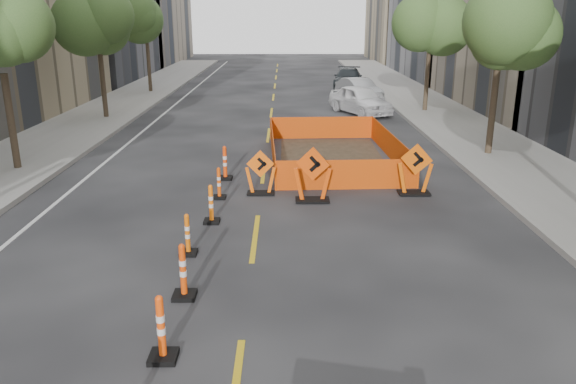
{
  "coord_description": "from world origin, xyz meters",
  "views": [
    {
      "loc": [
        0.71,
        -8.57,
        5.13
      ],
      "look_at": [
        0.79,
        4.13,
        1.1
      ],
      "focal_mm": 35.0,
      "sensor_mm": 36.0,
      "label": 1
    }
  ],
  "objects_px": {
    "channelizer_2": "(161,328)",
    "chevron_sign_right": "(416,169)",
    "chevron_sign_center": "(313,174)",
    "parked_car_mid": "(359,90)",
    "channelizer_7": "(225,163)",
    "channelizer_3": "(183,271)",
    "parked_car_far": "(348,78)",
    "chevron_sign_left": "(261,172)",
    "parked_car_near": "(360,100)",
    "channelizer_5": "(211,204)",
    "channelizer_6": "(219,183)",
    "channelizer_4": "(187,234)"
  },
  "relations": [
    {
      "from": "channelizer_2",
      "to": "channelizer_4",
      "type": "relative_size",
      "value": 1.15
    },
    {
      "from": "channelizer_3",
      "to": "channelizer_7",
      "type": "distance_m",
      "value": 8.01
    },
    {
      "from": "chevron_sign_center",
      "to": "parked_car_mid",
      "type": "height_order",
      "value": "chevron_sign_center"
    },
    {
      "from": "channelizer_5",
      "to": "chevron_sign_left",
      "type": "relative_size",
      "value": 0.75
    },
    {
      "from": "channelizer_4",
      "to": "chevron_sign_left",
      "type": "xyz_separation_m",
      "value": [
        1.44,
        4.4,
        0.2
      ]
    },
    {
      "from": "channelizer_2",
      "to": "parked_car_far",
      "type": "height_order",
      "value": "parked_car_far"
    },
    {
      "from": "channelizer_4",
      "to": "channelizer_7",
      "type": "xyz_separation_m",
      "value": [
        0.23,
        6.01,
        0.07
      ]
    },
    {
      "from": "parked_car_mid",
      "to": "channelizer_6",
      "type": "bearing_deg",
      "value": -128.05
    },
    {
      "from": "channelizer_4",
      "to": "chevron_sign_center",
      "type": "height_order",
      "value": "chevron_sign_center"
    },
    {
      "from": "channelizer_3",
      "to": "parked_car_far",
      "type": "distance_m",
      "value": 32.27
    },
    {
      "from": "channelizer_4",
      "to": "parked_car_near",
      "type": "xyz_separation_m",
      "value": [
        6.23,
        18.62,
        0.27
      ]
    },
    {
      "from": "channelizer_6",
      "to": "channelizer_7",
      "type": "relative_size",
      "value": 0.84
    },
    {
      "from": "channelizer_6",
      "to": "parked_car_near",
      "type": "xyz_separation_m",
      "value": [
        5.98,
        14.62,
        0.28
      ]
    },
    {
      "from": "parked_car_near",
      "to": "chevron_sign_center",
      "type": "bearing_deg",
      "value": -126.84
    },
    {
      "from": "channelizer_4",
      "to": "channelizer_5",
      "type": "distance_m",
      "value": 2.02
    },
    {
      "from": "channelizer_7",
      "to": "channelizer_3",
      "type": "bearing_deg",
      "value": -89.83
    },
    {
      "from": "channelizer_7",
      "to": "chevron_sign_right",
      "type": "xyz_separation_m",
      "value": [
        5.79,
        -1.66,
        0.22
      ]
    },
    {
      "from": "chevron_sign_left",
      "to": "parked_car_near",
      "type": "xyz_separation_m",
      "value": [
        4.78,
        14.23,
        0.07
      ]
    },
    {
      "from": "channelizer_3",
      "to": "chevron_sign_right",
      "type": "relative_size",
      "value": 0.71
    },
    {
      "from": "channelizer_4",
      "to": "parked_car_mid",
      "type": "xyz_separation_m",
      "value": [
        6.79,
        23.5,
        0.2
      ]
    },
    {
      "from": "channelizer_2",
      "to": "chevron_sign_center",
      "type": "relative_size",
      "value": 0.68
    },
    {
      "from": "chevron_sign_center",
      "to": "parked_car_near",
      "type": "height_order",
      "value": "chevron_sign_center"
    },
    {
      "from": "chevron_sign_left",
      "to": "parked_car_near",
      "type": "relative_size",
      "value": 0.31
    },
    {
      "from": "chevron_sign_left",
      "to": "parked_car_mid",
      "type": "height_order",
      "value": "parked_car_mid"
    },
    {
      "from": "chevron_sign_right",
      "to": "parked_car_far",
      "type": "height_order",
      "value": "chevron_sign_right"
    },
    {
      "from": "channelizer_6",
      "to": "chevron_sign_left",
      "type": "xyz_separation_m",
      "value": [
        1.19,
        0.39,
        0.21
      ]
    },
    {
      "from": "channelizer_2",
      "to": "chevron_sign_left",
      "type": "bearing_deg",
      "value": 81.97
    },
    {
      "from": "channelizer_2",
      "to": "channelizer_6",
      "type": "distance_m",
      "value": 8.02
    },
    {
      "from": "channelizer_4",
      "to": "chevron_sign_center",
      "type": "bearing_deg",
      "value": 51.4
    },
    {
      "from": "parked_car_near",
      "to": "parked_car_far",
      "type": "relative_size",
      "value": 0.9
    },
    {
      "from": "channelizer_5",
      "to": "chevron_sign_right",
      "type": "height_order",
      "value": "chevron_sign_right"
    },
    {
      "from": "channelizer_2",
      "to": "chevron_sign_right",
      "type": "relative_size",
      "value": 0.71
    },
    {
      "from": "chevron_sign_left",
      "to": "parked_car_mid",
      "type": "distance_m",
      "value": 19.84
    },
    {
      "from": "channelizer_5",
      "to": "parked_car_far",
      "type": "bearing_deg",
      "value": 76.74
    },
    {
      "from": "chevron_sign_right",
      "to": "chevron_sign_center",
      "type": "bearing_deg",
      "value": -143.71
    },
    {
      "from": "chevron_sign_right",
      "to": "parked_car_near",
      "type": "distance_m",
      "value": 14.27
    },
    {
      "from": "channelizer_5",
      "to": "chevron_sign_left",
      "type": "height_order",
      "value": "chevron_sign_left"
    },
    {
      "from": "chevron_sign_left",
      "to": "parked_car_mid",
      "type": "relative_size",
      "value": 0.33
    },
    {
      "from": "chevron_sign_center",
      "to": "parked_car_far",
      "type": "height_order",
      "value": "chevron_sign_center"
    },
    {
      "from": "channelizer_5",
      "to": "parked_car_near",
      "type": "distance_m",
      "value": 17.66
    },
    {
      "from": "channelizer_5",
      "to": "channelizer_6",
      "type": "distance_m",
      "value": 2.0
    },
    {
      "from": "channelizer_2",
      "to": "channelizer_4",
      "type": "distance_m",
      "value": 4.02
    },
    {
      "from": "channelizer_2",
      "to": "channelizer_7",
      "type": "relative_size",
      "value": 1.0
    },
    {
      "from": "chevron_sign_left",
      "to": "parked_car_near",
      "type": "height_order",
      "value": "parked_car_near"
    },
    {
      "from": "channelizer_7",
      "to": "channelizer_5",
      "type": "bearing_deg",
      "value": -89.32
    },
    {
      "from": "channelizer_2",
      "to": "channelizer_6",
      "type": "bearing_deg",
      "value": 90.05
    },
    {
      "from": "channelizer_6",
      "to": "channelizer_5",
      "type": "bearing_deg",
      "value": -89.39
    },
    {
      "from": "channelizer_3",
      "to": "channelizer_5",
      "type": "distance_m",
      "value": 4.01
    },
    {
      "from": "channelizer_6",
      "to": "parked_car_near",
      "type": "relative_size",
      "value": 0.21
    },
    {
      "from": "chevron_sign_center",
      "to": "parked_car_near",
      "type": "relative_size",
      "value": 0.37
    }
  ]
}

